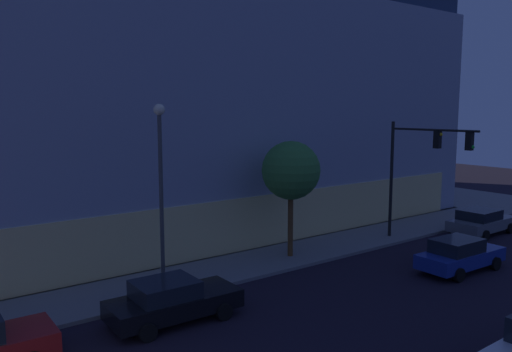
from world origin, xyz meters
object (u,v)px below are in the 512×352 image
car_blue (460,254)px  car_grey (481,221)px  car_black (172,300)px  modern_building (139,100)px  sidewalk_tree (291,171)px  street_lamp_sidewalk (161,174)px  traffic_light_far_corner (422,157)px

car_blue → car_grey: car_blue is taller
car_black → modern_building: bearing=68.4°
modern_building → car_black: size_ratio=7.90×
modern_building → sidewalk_tree: bearing=-88.5°
sidewalk_tree → street_lamp_sidewalk: bearing=-174.9°
sidewalk_tree → car_grey: (12.26, -2.97, -3.61)m
car_grey → sidewalk_tree: bearing=166.4°
car_grey → traffic_light_far_corner: bearing=170.8°
traffic_light_far_corner → car_black: 16.01m
car_blue → car_grey: bearing=23.0°
traffic_light_far_corner → car_grey: traffic_light_far_corner is taller
modern_building → street_lamp_sidewalk: size_ratio=4.97×
sidewalk_tree → car_black: sidewalk_tree is taller
street_lamp_sidewalk → car_grey: (19.47, -2.33, -4.08)m
street_lamp_sidewalk → car_blue: (12.12, -5.45, -4.06)m
street_lamp_sidewalk → traffic_light_far_corner: bearing=-6.0°
traffic_light_far_corner → street_lamp_sidewalk: 14.60m
car_black → car_grey: car_black is taller
sidewalk_tree → car_black: size_ratio=1.22×
modern_building → car_black: (-7.73, -19.53, -7.24)m
traffic_light_far_corner → car_blue: bearing=-121.5°
street_lamp_sidewalk → car_grey: size_ratio=1.61×
street_lamp_sidewalk → modern_building: bearing=68.2°
street_lamp_sidewalk → sidewalk_tree: 7.26m
modern_building → car_black: bearing=-111.6°
modern_building → sidewalk_tree: 16.73m
sidewalk_tree → car_grey: sidewalk_tree is taller
sidewalk_tree → car_black: (-8.15, -3.20, -3.61)m
car_black → traffic_light_far_corner: bearing=3.8°
car_blue → sidewalk_tree: bearing=128.8°
modern_building → traffic_light_far_corner: size_ratio=5.65×
sidewalk_tree → car_grey: 13.12m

